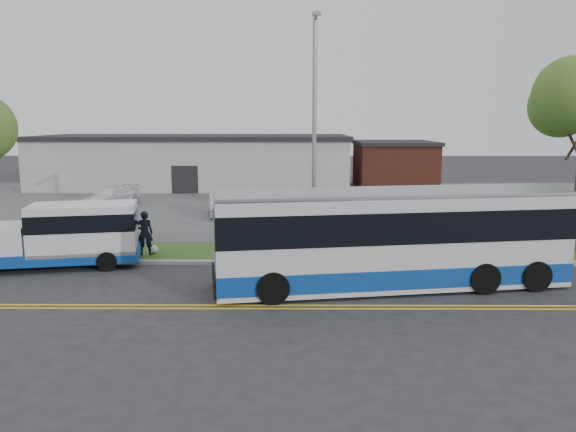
{
  "coord_description": "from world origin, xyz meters",
  "views": [
    {
      "loc": [
        2.08,
        -20.2,
        5.55
      ],
      "look_at": [
        1.93,
        2.98,
        1.6
      ],
      "focal_mm": 35.0,
      "sensor_mm": 36.0,
      "label": 1
    }
  ],
  "objects_px": {
    "parked_car_b": "(111,196)",
    "streetlight_near": "(314,129)",
    "pedestrian": "(145,233)",
    "parked_car_a": "(222,204)",
    "shuttle_bus": "(67,234)",
    "transit_bus": "(390,238)"
  },
  "relations": [
    {
      "from": "transit_bus",
      "to": "parked_car_b",
      "type": "height_order",
      "value": "transit_bus"
    },
    {
      "from": "streetlight_near",
      "to": "transit_bus",
      "type": "distance_m",
      "value": 6.25
    },
    {
      "from": "pedestrian",
      "to": "parked_car_b",
      "type": "bearing_deg",
      "value": -82.36
    },
    {
      "from": "pedestrian",
      "to": "transit_bus",
      "type": "bearing_deg",
      "value": 141.09
    },
    {
      "from": "shuttle_bus",
      "to": "transit_bus",
      "type": "height_order",
      "value": "transit_bus"
    },
    {
      "from": "shuttle_bus",
      "to": "pedestrian",
      "type": "relative_size",
      "value": 3.6
    },
    {
      "from": "pedestrian",
      "to": "parked_car_b",
      "type": "relative_size",
      "value": 0.43
    },
    {
      "from": "shuttle_bus",
      "to": "parked_car_a",
      "type": "xyz_separation_m",
      "value": [
        4.53,
        11.23,
        -0.51
      ]
    },
    {
      "from": "transit_bus",
      "to": "parked_car_b",
      "type": "distance_m",
      "value": 23.01
    },
    {
      "from": "transit_bus",
      "to": "parked_car_b",
      "type": "bearing_deg",
      "value": 121.45
    },
    {
      "from": "transit_bus",
      "to": "pedestrian",
      "type": "bearing_deg",
      "value": 147.18
    },
    {
      "from": "transit_bus",
      "to": "parked_car_a",
      "type": "xyz_separation_m",
      "value": [
        -7.34,
        13.75,
        -0.87
      ]
    },
    {
      "from": "shuttle_bus",
      "to": "streetlight_near",
      "type": "bearing_deg",
      "value": 0.35
    },
    {
      "from": "streetlight_near",
      "to": "transit_bus",
      "type": "bearing_deg",
      "value": -62.21
    },
    {
      "from": "streetlight_near",
      "to": "shuttle_bus",
      "type": "height_order",
      "value": "streetlight_near"
    },
    {
      "from": "pedestrian",
      "to": "parked_car_b",
      "type": "height_order",
      "value": "pedestrian"
    },
    {
      "from": "parked_car_b",
      "to": "streetlight_near",
      "type": "bearing_deg",
      "value": -19.04
    },
    {
      "from": "streetlight_near",
      "to": "shuttle_bus",
      "type": "xyz_separation_m",
      "value": [
        -9.48,
        -2.01,
        -3.94
      ]
    },
    {
      "from": "streetlight_near",
      "to": "parked_car_a",
      "type": "distance_m",
      "value": 11.38
    },
    {
      "from": "parked_car_a",
      "to": "parked_car_b",
      "type": "xyz_separation_m",
      "value": [
        -7.65,
        3.68,
        -0.06
      ]
    },
    {
      "from": "streetlight_near",
      "to": "parked_car_a",
      "type": "bearing_deg",
      "value": 118.21
    },
    {
      "from": "parked_car_a",
      "to": "transit_bus",
      "type": "bearing_deg",
      "value": -71.34
    }
  ]
}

